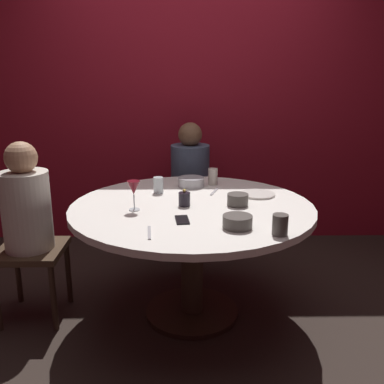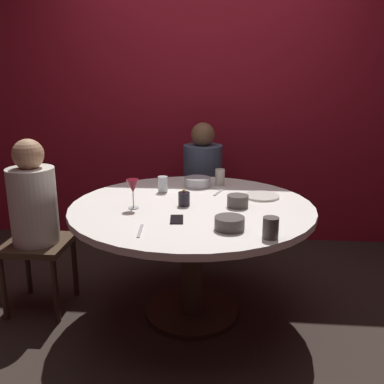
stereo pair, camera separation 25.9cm
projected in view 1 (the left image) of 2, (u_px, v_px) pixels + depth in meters
name	position (u px, v px, depth m)	size (l,w,h in m)	color
ground_plane	(192.00, 313.00, 2.82)	(8.00, 8.00, 0.00)	#2D231E
back_wall	(190.00, 98.00, 3.83)	(6.00, 0.10, 2.60)	maroon
dining_table	(192.00, 225.00, 2.65)	(1.48, 1.48, 0.75)	white
seated_diner_left	(27.00, 212.00, 2.61)	(0.40, 0.40, 1.14)	#3F2D1E
seated_diner_back	(190.00, 174.00, 3.60)	(0.40, 0.40, 1.13)	#3F2D1E
candle_holder	(184.00, 199.00, 2.58)	(0.07, 0.07, 0.10)	black
wine_glass	(134.00, 189.00, 2.48)	(0.08, 0.08, 0.18)	silver
dinner_plate	(258.00, 194.00, 2.81)	(0.23, 0.23, 0.01)	silver
cell_phone	(182.00, 220.00, 2.33)	(0.07, 0.14, 0.01)	black
bowl_serving_large	(191.00, 182.00, 3.03)	(0.19, 0.19, 0.06)	#B7B7BC
bowl_salad_center	(237.00, 222.00, 2.22)	(0.15, 0.15, 0.07)	#4C4742
bowl_small_white	(238.00, 200.00, 2.59)	(0.13, 0.13, 0.07)	#4C4742
cup_near_candle	(158.00, 185.00, 2.86)	(0.07, 0.07, 0.11)	silver
cup_by_left_diner	(280.00, 225.00, 2.12)	(0.08, 0.08, 0.11)	#4C4742
cup_by_right_diner	(213.00, 177.00, 3.07)	(0.07, 0.07, 0.12)	beige
fork_near_plate	(214.00, 191.00, 2.89)	(0.02, 0.18, 0.01)	#B7B7BC
knife_near_plate	(149.00, 233.00, 2.15)	(0.02, 0.18, 0.01)	#B7B7BC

